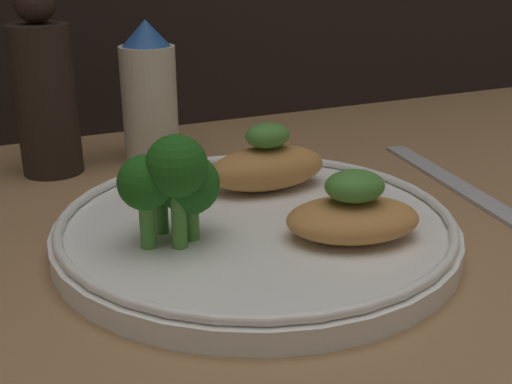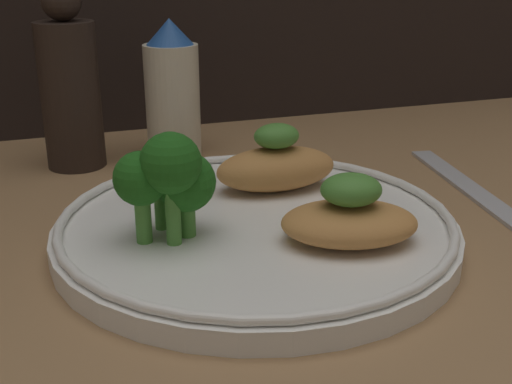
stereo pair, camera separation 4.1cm
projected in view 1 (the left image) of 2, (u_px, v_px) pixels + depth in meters
ground_plane at (256, 247)px, 42.26cm from camera, size 180.00×180.00×1.00cm
plate at (256, 227)px, 41.73cm from camera, size 26.03×26.03×2.00cm
grilled_meat_front at (353, 214)px, 38.76cm from camera, size 9.39×7.53×4.27cm
grilled_meat_middle at (267, 165)px, 46.59cm from camera, size 8.95×4.67×4.92cm
broccoli_bunch at (172, 180)px, 37.12cm from camera, size 6.11×5.44×6.86cm
sauce_bottle at (149, 95)px, 56.36cm from camera, size 4.87×4.87×12.36cm
pepper_grinder at (45, 91)px, 52.52cm from camera, size 5.01×5.01×15.62cm
fork at (449, 179)px, 52.48cm from camera, size 4.92×19.12×0.60cm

